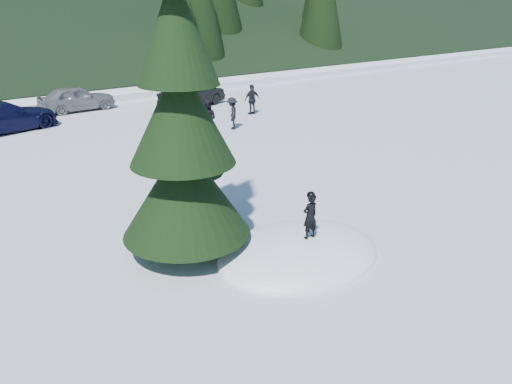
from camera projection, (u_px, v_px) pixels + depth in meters
ground at (299, 254)px, 12.75m from camera, size 200.00×200.00×0.00m
snow_mound at (299, 254)px, 12.75m from camera, size 4.48×3.52×0.96m
spruce_tall at (181, 126)px, 11.66m from camera, size 3.20×3.20×8.60m
spruce_short at (191, 155)px, 13.70m from camera, size 2.20×2.20×5.37m
child_skier at (310, 216)px, 12.36m from camera, size 0.44×0.30×1.17m
adult_0 at (207, 120)px, 22.90m from camera, size 1.13×1.12×1.84m
adult_1 at (252, 100)px, 27.90m from camera, size 1.00×0.47×1.67m
adult_2 at (232, 113)px, 24.74m from camera, size 1.05×1.17×1.58m
car_3 at (2, 117)px, 24.22m from camera, size 5.56×3.33×1.51m
car_4 at (77, 98)px, 28.81m from camera, size 4.32×1.85×1.45m
car_5 at (192, 95)px, 29.75m from camera, size 4.81×3.13×1.50m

